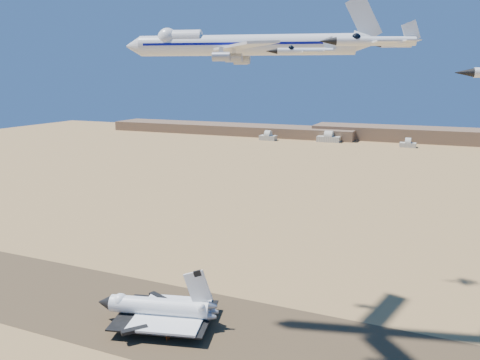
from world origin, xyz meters
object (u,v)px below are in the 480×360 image
at_px(chase_jet_e, 395,46).
at_px(chase_jet_d, 350,43).
at_px(crew_a, 167,338).
at_px(carrier_747, 237,45).
at_px(chase_jet_a, 303,51).
at_px(shuttle, 159,309).
at_px(crew_c, 166,337).
at_px(crew_b, 169,337).
at_px(chase_jet_b, 374,41).

bearing_deg(chase_jet_e, chase_jet_d, -177.08).
distance_m(crew_a, chase_jet_e, 137.69).
distance_m(carrier_747, chase_jet_a, 50.15).
xyz_separation_m(carrier_747, chase_jet_a, (31.81, -38.54, -4.26)).
xyz_separation_m(crew_a, chase_jet_a, (48.13, -18.21, 88.49)).
bearing_deg(chase_jet_a, shuttle, 134.17).
xyz_separation_m(crew_a, crew_c, (-0.87, 0.81, -0.14)).
distance_m(crew_a, crew_b, 1.03).
xyz_separation_m(shuttle, chase_jet_b, (73.70, -49.19, 83.84)).
xyz_separation_m(crew_b, chase_jet_a, (47.73, -19.15, 88.64)).
distance_m(shuttle, chase_jet_e, 133.48).
distance_m(crew_b, crew_c, 1.28).
bearing_deg(crew_b, carrier_747, -44.13).
bearing_deg(carrier_747, chase_jet_d, 50.99).
bearing_deg(crew_a, chase_jet_d, -33.36).
distance_m(crew_a, chase_jet_d, 128.36).
bearing_deg(crew_b, crew_c, 91.19).
bearing_deg(chase_jet_e, chase_jet_b, -106.81).
distance_m(chase_jet_b, chase_jet_d, 117.77).
bearing_deg(crew_a, shuttle, 40.32).
bearing_deg(shuttle, crew_c, -59.71).
bearing_deg(chase_jet_a, chase_jet_d, 73.66).
relative_size(crew_a, crew_b, 1.19).
relative_size(carrier_747, chase_jet_e, 5.49).
height_order(chase_jet_b, chase_jet_e, chase_jet_e).
height_order(crew_c, chase_jet_b, chase_jet_b).
xyz_separation_m(chase_jet_b, chase_jet_e, (-7.94, 122.03, 6.65)).
bearing_deg(crew_a, crew_c, 43.05).
xyz_separation_m(shuttle, carrier_747, (24.63, 11.91, 88.09)).
relative_size(crew_a, chase_jet_b, 0.13).
height_order(carrier_747, crew_c, carrier_747).
bearing_deg(chase_jet_e, crew_b, -145.92).
bearing_deg(shuttle, chase_jet_e, 33.91).
relative_size(chase_jet_a, chase_jet_d, 1.05).
xyz_separation_m(crew_c, chase_jet_d, (42.17, 73.44, 96.36)).
height_order(crew_a, crew_c, crew_a).
bearing_deg(shuttle, carrier_747, 11.80).
xyz_separation_m(crew_b, crew_c, (-1.27, -0.13, 0.01)).
xyz_separation_m(crew_c, chase_jet_e, (58.33, 80.45, 95.30)).
distance_m(shuttle, carrier_747, 92.24).
xyz_separation_m(chase_jet_a, chase_jet_e, (9.33, 99.46, 6.67)).
distance_m(crew_c, chase_jet_e, 137.68).
xyz_separation_m(crew_b, chase_jet_b, (65.00, -41.71, 88.66)).
distance_m(crew_c, chase_jet_b, 118.23).
xyz_separation_m(crew_a, chase_jet_b, (65.40, -40.77, 88.50)).
relative_size(shuttle, chase_jet_d, 3.16).
bearing_deg(crew_a, crew_b, -27.26).
bearing_deg(shuttle, chase_jet_b, -47.73).
bearing_deg(chase_jet_d, chase_jet_b, -91.45).
bearing_deg(carrier_747, chase_jet_e, 41.81).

